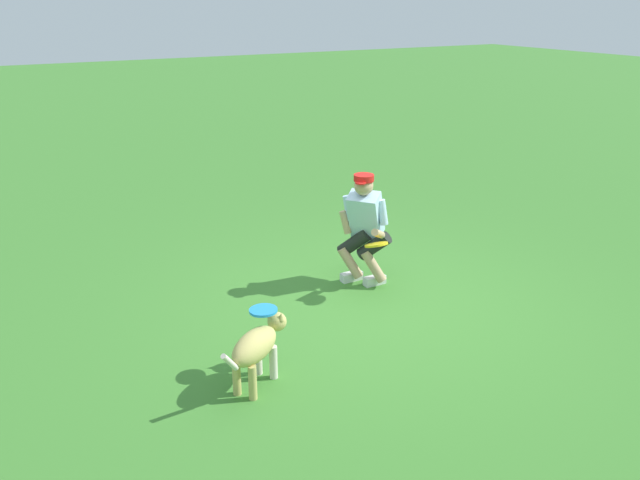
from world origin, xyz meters
name	(u,v)px	position (x,y,z in m)	size (l,w,h in m)	color
ground_plane	(372,306)	(0.00, 0.00, 0.00)	(60.00, 60.00, 0.00)	#3E7F2F
person	(364,225)	(-0.25, -0.56, 0.70)	(0.56, 0.71, 1.29)	silver
dog	(258,345)	(1.64, 0.75, 0.36)	(0.85, 0.63, 0.55)	tan
frisbee_flying	(263,310)	(1.52, 0.60, 0.59)	(0.24, 0.24, 0.02)	#2492E7
frisbee_held	(376,245)	(-0.16, -0.18, 0.61)	(0.25, 0.25, 0.02)	yellow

